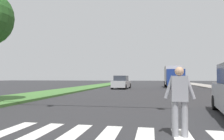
% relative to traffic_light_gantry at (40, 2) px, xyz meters
% --- Properties ---
extents(ground_plane, '(140.00, 140.00, 0.00)m').
position_rel_traffic_light_gantry_xyz_m(ground_plane, '(4.12, 18.89, -4.40)').
color(ground_plane, '#2D2D30').
extents(crosswalk, '(7.65, 2.20, 0.01)m').
position_rel_traffic_light_gantry_xyz_m(crosswalk, '(4.12, -2.46, -4.40)').
color(crosswalk, silver).
rests_on(crosswalk, ground_plane).
extents(median_strip, '(3.51, 64.00, 0.15)m').
position_rel_traffic_light_gantry_xyz_m(median_strip, '(-4.44, 16.89, -4.33)').
color(median_strip, '#477A38').
rests_on(median_strip, ground_plane).
extents(traffic_light_gantry, '(9.95, 0.30, 6.00)m').
position_rel_traffic_light_gantry_xyz_m(traffic_light_gantry, '(0.00, 0.00, 0.00)').
color(traffic_light_gantry, gold).
rests_on(traffic_light_gantry, median_strip).
extents(pedestrian_performer, '(0.75, 0.25, 1.69)m').
position_rel_traffic_light_gantry_xyz_m(pedestrian_performer, '(4.95, -2.12, -3.47)').
color(pedestrian_performer, gray).
rests_on(pedestrian_performer, ground_plane).
extents(sedan_midblock, '(2.03, 4.57, 1.67)m').
position_rel_traffic_light_gantry_xyz_m(sedan_midblock, '(0.47, 19.09, -3.62)').
color(sedan_midblock, '#B7B7BC').
rests_on(sedan_midblock, ground_plane).
extents(truck_box_delivery, '(2.40, 6.20, 3.10)m').
position_rel_traffic_light_gantry_xyz_m(truck_box_delivery, '(7.41, 23.87, -2.77)').
color(truck_box_delivery, navy).
rests_on(truck_box_delivery, ground_plane).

